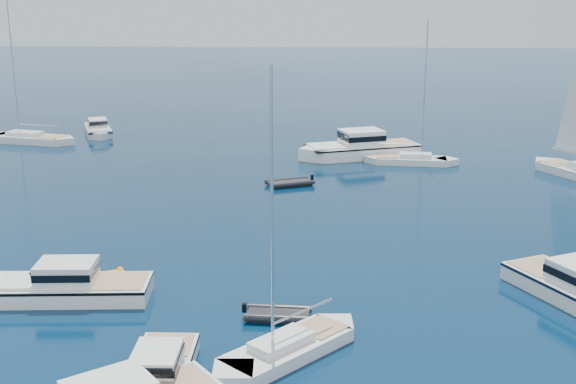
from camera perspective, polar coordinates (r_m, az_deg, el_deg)
motor_cruiser_centre at (r=40.83m, az=-16.82°, el=-7.85°), size 10.04×3.66×2.59m
motor_cruiser_distant at (r=72.57m, az=5.46°, el=2.72°), size 13.53×8.15×3.40m
motor_cruiser_horizon at (r=86.59m, az=-14.41°, el=4.33°), size 5.56×8.99×2.26m
sailboat_fore at (r=33.41m, az=-0.05°, el=-12.48°), size 7.81×8.27×13.28m
sailboat_centre at (r=70.26m, az=9.48°, el=2.17°), size 9.43×3.25×13.59m
sailboat_far_l at (r=84.04m, az=-19.31°, el=3.63°), size 11.82×5.55×16.82m
tender_yellow at (r=41.66m, az=-13.21°, el=-7.12°), size 3.40×4.12×0.95m
tender_grey_near at (r=36.81m, az=-0.75°, el=-9.75°), size 3.47×2.06×0.95m
tender_grey_far at (r=61.45m, az=0.12°, el=0.51°), size 4.55×3.57×0.95m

